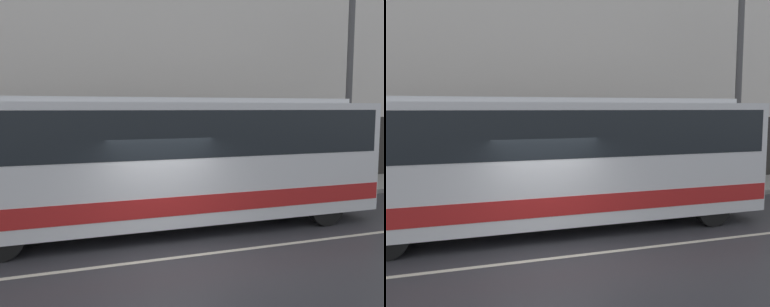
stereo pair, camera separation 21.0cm
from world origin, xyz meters
TOP-DOWN VIEW (x-y plane):
  - ground_plane at (0.00, 0.00)m, footprint 60.00×60.00m
  - sidewalk at (0.00, 5.48)m, footprint 60.00×2.96m
  - building_facade at (0.00, 7.10)m, footprint 60.00×0.35m
  - lane_stripe at (0.00, 0.00)m, footprint 54.00×0.14m
  - transit_bus at (0.22, 2.21)m, footprint 12.19×2.61m
  - utility_pole_near at (8.27, 4.59)m, footprint 0.23×0.23m

SIDE VIEW (x-z plane):
  - ground_plane at x=0.00m, z-range 0.00..0.00m
  - lane_stripe at x=0.00m, z-range 0.00..0.01m
  - sidewalk at x=0.00m, z-range 0.00..0.17m
  - transit_bus at x=0.22m, z-range 0.22..3.67m
  - utility_pole_near at x=8.27m, z-range 0.17..8.07m
  - building_facade at x=0.00m, z-range -0.21..13.59m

